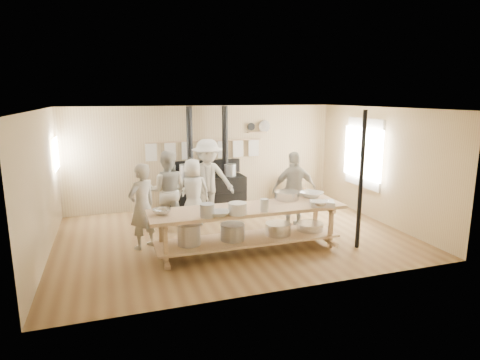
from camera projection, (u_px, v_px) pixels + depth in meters
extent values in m
plane|color=brown|center=(234.00, 236.00, 8.29)|extent=(7.00, 7.00, 0.00)
plane|color=tan|center=(205.00, 157.00, 10.35)|extent=(7.00, 0.00, 7.00)
plane|color=tan|center=(286.00, 206.00, 5.70)|extent=(7.00, 0.00, 7.00)
plane|color=tan|center=(41.00, 186.00, 6.96)|extent=(0.00, 5.00, 5.00)
plane|color=tan|center=(380.00, 165.00, 9.10)|extent=(0.00, 5.00, 5.00)
plane|color=beige|center=(233.00, 109.00, 7.76)|extent=(7.00, 7.00, 0.00)
cube|color=beige|center=(364.00, 153.00, 9.60)|extent=(0.06, 1.35, 1.65)
plane|color=white|center=(363.00, 153.00, 9.59)|extent=(0.00, 1.50, 1.50)
cube|color=beige|center=(362.00, 153.00, 9.59)|extent=(0.02, 0.03, 1.50)
plane|color=white|center=(56.00, 154.00, 8.77)|extent=(0.00, 0.90, 0.90)
cube|color=black|center=(209.00, 193.00, 10.16)|extent=(1.80, 0.70, 0.85)
cube|color=black|center=(209.00, 207.00, 10.24)|extent=(1.90, 0.75, 0.10)
cube|color=black|center=(206.00, 167.00, 10.31)|extent=(1.80, 0.12, 0.35)
cylinder|color=black|center=(190.00, 142.00, 9.80)|extent=(0.15, 0.15, 1.75)
cylinder|color=black|center=(225.00, 141.00, 10.08)|extent=(0.15, 0.15, 1.75)
cylinder|color=#B2B2B7|center=(187.00, 171.00, 9.87)|extent=(0.36, 0.36, 0.34)
cylinder|color=gray|center=(230.00, 170.00, 10.16)|extent=(0.30, 0.30, 0.30)
cylinder|color=#9F7F5A|center=(205.00, 141.00, 10.17)|extent=(3.00, 0.04, 0.04)
cube|color=silver|center=(152.00, 152.00, 9.80)|extent=(0.28, 0.01, 0.46)
cube|color=silver|center=(170.00, 151.00, 9.94)|extent=(0.28, 0.01, 0.46)
cube|color=silver|center=(188.00, 150.00, 10.08)|extent=(0.28, 0.01, 0.46)
cube|color=silver|center=(205.00, 150.00, 10.22)|extent=(0.28, 0.01, 0.46)
cube|color=silver|center=(222.00, 149.00, 10.35)|extent=(0.28, 0.01, 0.46)
cube|color=silver|center=(239.00, 148.00, 10.49)|extent=(0.28, 0.01, 0.46)
cube|color=silver|center=(255.00, 147.00, 10.63)|extent=(0.28, 0.01, 0.46)
cube|color=#9F7F5A|center=(257.00, 132.00, 10.58)|extent=(0.50, 0.14, 0.03)
cylinder|color=black|center=(251.00, 127.00, 10.52)|extent=(0.20, 0.04, 0.20)
cylinder|color=silver|center=(264.00, 126.00, 10.64)|extent=(0.32, 0.03, 0.32)
cube|color=#9F7F5A|center=(248.00, 209.00, 7.29)|extent=(3.60, 0.90, 0.06)
cube|color=#9F7F5A|center=(248.00, 239.00, 7.41)|extent=(3.40, 0.80, 0.04)
cube|color=#9F7F5A|center=(248.00, 241.00, 7.42)|extent=(3.30, 0.06, 0.06)
cube|color=#9F7F5A|center=(166.00, 245.00, 6.62)|extent=(0.07, 0.07, 0.85)
cube|color=#9F7F5A|center=(161.00, 233.00, 7.17)|extent=(0.07, 0.07, 0.85)
cube|color=#9F7F5A|center=(331.00, 226.00, 7.56)|extent=(0.07, 0.07, 0.85)
cube|color=#9F7F5A|center=(315.00, 217.00, 8.12)|extent=(0.07, 0.07, 0.85)
cylinder|color=#B2B2B7|center=(189.00, 234.00, 7.03)|extent=(0.40, 0.40, 0.38)
cylinder|color=gray|center=(233.00, 232.00, 7.28)|extent=(0.44, 0.44, 0.30)
cylinder|color=silver|center=(278.00, 229.00, 7.56)|extent=(0.48, 0.48, 0.22)
cylinder|color=silver|center=(311.00, 227.00, 7.78)|extent=(0.52, 0.52, 0.14)
cylinder|color=black|center=(361.00, 181.00, 7.40)|extent=(0.08, 0.08, 2.60)
imported|color=#AFAA9B|center=(142.00, 206.00, 7.49)|extent=(0.71, 0.66, 1.63)
imported|color=#AFAA9B|center=(168.00, 191.00, 8.54)|extent=(0.98, 0.85, 1.72)
imported|color=#AFAA9B|center=(193.00, 192.00, 8.86)|extent=(0.75, 0.50, 1.50)
imported|color=#AFAA9B|center=(294.00, 190.00, 8.70)|extent=(1.03, 0.53, 1.67)
imported|color=#AFAA9B|center=(208.00, 180.00, 9.22)|extent=(1.25, 0.76, 1.89)
cube|color=brown|center=(298.00, 196.00, 10.73)|extent=(0.50, 0.50, 0.42)
cube|color=brown|center=(293.00, 181.00, 10.78)|extent=(0.38, 0.17, 0.46)
imported|color=silver|center=(219.00, 213.00, 6.77)|extent=(0.43, 0.43, 0.09)
imported|color=silver|center=(162.00, 212.00, 6.85)|extent=(0.42, 0.42, 0.10)
imported|color=silver|center=(312.00, 194.00, 8.03)|extent=(0.61, 0.61, 0.11)
imported|color=silver|center=(319.00, 204.00, 7.35)|extent=(0.35, 0.35, 0.10)
cube|color=#B2B2B7|center=(322.00, 204.00, 7.37)|extent=(0.51, 0.43, 0.10)
cylinder|color=silver|center=(287.00, 195.00, 7.85)|extent=(0.48, 0.48, 0.15)
cylinder|color=gray|center=(207.00, 210.00, 6.69)|extent=(0.27, 0.27, 0.23)
cylinder|color=silver|center=(238.00, 208.00, 6.86)|extent=(0.35, 0.35, 0.20)
cylinder|color=silver|center=(264.00, 205.00, 7.01)|extent=(0.18, 0.18, 0.23)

